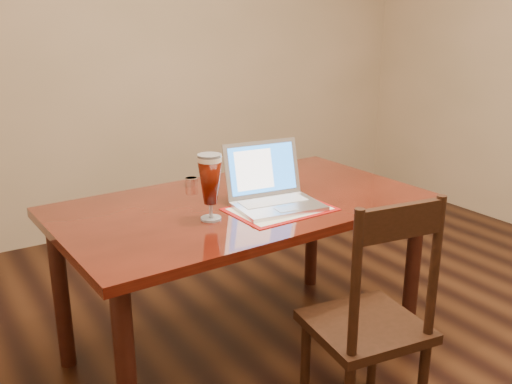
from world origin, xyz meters
TOP-DOWN VIEW (x-y plane):
  - ground at (0.00, 0.00)m, footprint 5.00×5.00m
  - dining_table at (-0.43, 0.58)m, footprint 1.67×0.99m
  - dining_chair at (-0.29, -0.12)m, footprint 0.47×0.45m

SIDE VIEW (x-z plane):
  - ground at x=0.00m, z-range 0.00..0.00m
  - dining_chair at x=-0.29m, z-range -0.03..0.95m
  - dining_table at x=-0.43m, z-range 0.16..1.20m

